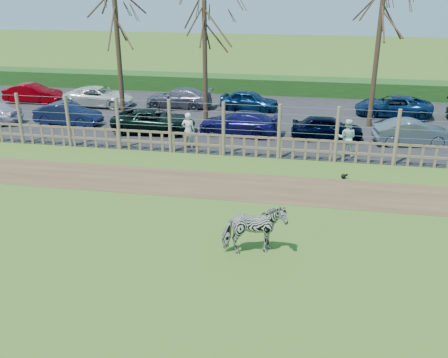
% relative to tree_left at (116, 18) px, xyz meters
% --- Properties ---
extents(ground, '(120.00, 120.00, 0.00)m').
position_rel_tree_left_xyz_m(ground, '(6.50, -12.50, -5.62)').
color(ground, olive).
rests_on(ground, ground).
extents(dirt_strip, '(34.00, 2.80, 0.01)m').
position_rel_tree_left_xyz_m(dirt_strip, '(6.50, -8.00, -5.61)').
color(dirt_strip, brown).
rests_on(dirt_strip, ground).
extents(asphalt, '(44.00, 13.00, 0.04)m').
position_rel_tree_left_xyz_m(asphalt, '(6.50, 2.00, -5.60)').
color(asphalt, '#232326').
rests_on(asphalt, ground).
extents(hedge, '(46.00, 2.00, 1.10)m').
position_rel_tree_left_xyz_m(hedge, '(6.50, 9.00, -5.07)').
color(hedge, '#1E4716').
rests_on(hedge, ground).
extents(fence, '(30.16, 0.16, 2.50)m').
position_rel_tree_left_xyz_m(fence, '(6.50, -4.50, -4.81)').
color(fence, brown).
rests_on(fence, ground).
extents(tree_left, '(4.80, 4.80, 7.88)m').
position_rel_tree_left_xyz_m(tree_left, '(0.00, 0.00, 0.00)').
color(tree_left, '#3D2B1E').
rests_on(tree_left, ground).
extents(tree_mid, '(4.80, 4.80, 6.83)m').
position_rel_tree_left_xyz_m(tree_mid, '(4.50, 1.00, -0.75)').
color(tree_mid, '#3D2B1E').
rests_on(tree_mid, ground).
extents(tree_right, '(4.80, 4.80, 7.35)m').
position_rel_tree_left_xyz_m(tree_right, '(13.50, 1.50, -0.37)').
color(tree_right, '#3D2B1E').
rests_on(tree_right, ground).
extents(zebra, '(2.01, 1.38, 1.55)m').
position_rel_tree_left_xyz_m(zebra, '(8.91, -12.94, -4.84)').
color(zebra, gray).
rests_on(zebra, ground).
extents(visitor_a, '(0.64, 0.43, 1.72)m').
position_rel_tree_left_xyz_m(visitor_a, '(4.70, -3.85, -4.71)').
color(visitor_a, silver).
rests_on(visitor_a, asphalt).
extents(visitor_b, '(0.94, 0.79, 1.72)m').
position_rel_tree_left_xyz_m(visitor_b, '(12.00, -3.73, -4.71)').
color(visitor_b, silver).
rests_on(visitor_b, asphalt).
extents(crow, '(0.27, 0.20, 0.22)m').
position_rel_tree_left_xyz_m(crow, '(11.82, -6.44, -5.51)').
color(crow, black).
rests_on(crow, ground).
extents(car_1, '(3.72, 1.52, 1.20)m').
position_rel_tree_left_xyz_m(car_1, '(-2.75, -1.11, -4.98)').
color(car_1, '#10193B').
rests_on(car_1, asphalt).
extents(car_2, '(4.43, 2.24, 1.20)m').
position_rel_tree_left_xyz_m(car_2, '(2.28, -1.62, -4.98)').
color(car_2, black).
rests_on(car_2, asphalt).
extents(car_3, '(4.26, 2.01, 1.20)m').
position_rel_tree_left_xyz_m(car_3, '(6.73, -1.24, -4.98)').
color(car_3, '#110F4C').
rests_on(car_3, asphalt).
extents(car_4, '(3.57, 1.54, 1.20)m').
position_rel_tree_left_xyz_m(car_4, '(11.18, -1.28, -4.98)').
color(car_4, black).
rests_on(car_4, asphalt).
extents(car_5, '(3.78, 1.74, 1.20)m').
position_rel_tree_left_xyz_m(car_5, '(15.24, -1.41, -4.98)').
color(car_5, '#4D5C6B').
rests_on(car_5, asphalt).
extents(car_7, '(3.70, 1.45, 1.20)m').
position_rel_tree_left_xyz_m(car_7, '(-7.40, 3.40, -4.98)').
color(car_7, '#810008').
rests_on(car_7, asphalt).
extents(car_8, '(4.33, 2.02, 1.20)m').
position_rel_tree_left_xyz_m(car_8, '(-2.81, 3.28, -4.98)').
color(car_8, silver).
rests_on(car_8, asphalt).
extents(car_9, '(4.19, 1.83, 1.20)m').
position_rel_tree_left_xyz_m(car_9, '(2.20, 3.78, -4.98)').
color(car_9, '#59566A').
rests_on(car_9, asphalt).
extents(car_10, '(3.68, 1.89, 1.20)m').
position_rel_tree_left_xyz_m(car_10, '(6.60, 3.87, -4.98)').
color(car_10, '#0A254F').
rests_on(car_10, asphalt).
extents(car_12, '(4.44, 2.28, 1.20)m').
position_rel_tree_left_xyz_m(car_12, '(15.02, 3.88, -4.98)').
color(car_12, '#0C2551').
rests_on(car_12, asphalt).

